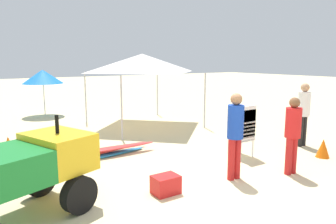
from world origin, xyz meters
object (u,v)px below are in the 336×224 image
surfboard_pile (107,151)px  beach_umbrella_left (43,77)px  lifeguard_near_center (293,131)px  popup_canopy (142,63)px  traffic_cone_near (323,148)px  traffic_cone_far (9,148)px  utility_cart (11,172)px  cooler_box (166,185)px  lifeguard_near_left (304,110)px  lifeguard_near_right (235,130)px  stacked_plastic_chairs (244,128)px

surfboard_pile → beach_umbrella_left: (0.03, 6.97, 1.54)m
lifeguard_near_center → beach_umbrella_left: beach_umbrella_left is taller
popup_canopy → traffic_cone_near: (1.81, -5.86, -2.03)m
surfboard_pile → traffic_cone_near: 5.34m
lifeguard_near_center → traffic_cone_far: (-4.83, 4.39, -0.65)m
utility_cart → popup_canopy: (5.01, 5.13, 1.47)m
surfboard_pile → utility_cart: bearing=-136.6°
surfboard_pile → traffic_cone_near: bearing=-34.4°
cooler_box → surfboard_pile: bearing=90.2°
traffic_cone_near → cooler_box: (-4.39, 0.35, -0.07)m
lifeguard_near_left → lifeguard_near_right: (-3.37, -0.74, -0.01)m
popup_canopy → traffic_cone_far: bearing=-159.6°
cooler_box → popup_canopy: bearing=64.9°
beach_umbrella_left → traffic_cone_far: beach_umbrella_left is taller
lifeguard_near_right → cooler_box: lifeguard_near_right is taller
popup_canopy → traffic_cone_near: size_ratio=6.98×
traffic_cone_far → stacked_plastic_chairs: bearing=-31.9°
beach_umbrella_left → lifeguard_near_left: bearing=-61.7°
stacked_plastic_chairs → surfboard_pile: (-2.79, 1.91, -0.62)m
surfboard_pile → cooler_box: (0.01, -2.66, 0.04)m
lifeguard_near_right → beach_umbrella_left: (-1.51, 9.80, 0.67)m
lifeguard_near_left → lifeguard_near_right: lifeguard_near_left is taller
surfboard_pile → lifeguard_near_left: 5.41m
surfboard_pile → cooler_box: 2.67m
surfboard_pile → lifeguard_near_center: size_ratio=1.60×
traffic_cone_far → popup_canopy: bearing=20.4°
surfboard_pile → lifeguard_near_center: bearing=-49.9°
stacked_plastic_chairs → traffic_cone_near: size_ratio=2.78×
traffic_cone_far → cooler_box: bearing=-61.1°
utility_cart → cooler_box: bearing=-9.0°
lifeguard_near_center → cooler_box: (-2.75, 0.61, -0.76)m
surfboard_pile → cooler_box: cooler_box is taller
cooler_box → stacked_plastic_chairs: bearing=15.2°
lifeguard_near_center → traffic_cone_near: 1.81m
lifeguard_near_left → traffic_cone_far: lifeguard_near_left is taller
traffic_cone_near → traffic_cone_far: 7.68m
lifeguard_near_right → popup_canopy: size_ratio=0.54×
popup_canopy → stacked_plastic_chairs: bearing=-87.7°
popup_canopy → cooler_box: 6.44m
utility_cart → traffic_cone_far: bearing=84.3°
traffic_cone_near → stacked_plastic_chairs: bearing=145.7°
utility_cart → traffic_cone_far: size_ratio=5.03×
stacked_plastic_chairs → traffic_cone_near: bearing=-34.3°
lifeguard_near_right → traffic_cone_far: 5.40m
surfboard_pile → traffic_cone_far: traffic_cone_far is taller
utility_cart → surfboard_pile: utility_cart is taller
beach_umbrella_left → traffic_cone_near: 11.00m
utility_cart → lifeguard_near_center: bearing=-10.9°
utility_cart → stacked_plastic_chairs: 5.22m
lifeguard_near_left → cooler_box: bearing=-173.3°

